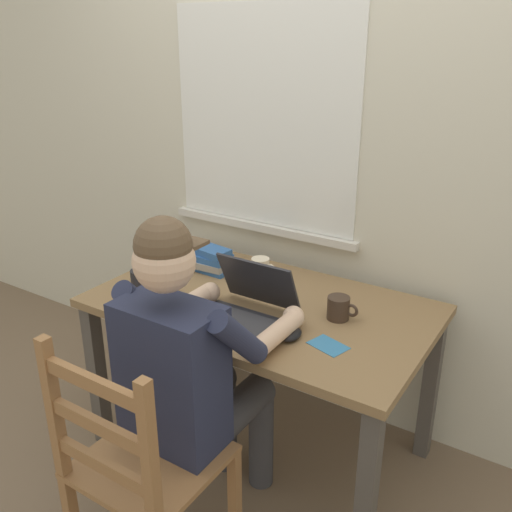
{
  "coord_description": "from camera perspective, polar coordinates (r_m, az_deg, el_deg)",
  "views": [
    {
      "loc": [
        1.07,
        -1.71,
        1.74
      ],
      "look_at": [
        0.01,
        -0.05,
        0.95
      ],
      "focal_mm": 39.01,
      "sensor_mm": 36.0,
      "label": 1
    }
  ],
  "objects": [
    {
      "name": "paper_pile_near_laptop",
      "position": [
        2.24,
        -8.89,
        -5.11
      ],
      "size": [
        0.23,
        0.18,
        0.01
      ],
      "primitive_type": "cube",
      "rotation": [
        0.0,
        0.0,
        0.13
      ],
      "color": "silver",
      "rests_on": "desk"
    },
    {
      "name": "computer_mouse",
      "position": [
        2.0,
        3.68,
        -8.05
      ],
      "size": [
        0.06,
        0.1,
        0.03
      ],
      "primitive_type": "ellipsoid",
      "color": "black",
      "rests_on": "desk"
    },
    {
      "name": "ground_plane",
      "position": [
        2.66,
        0.47,
        -18.86
      ],
      "size": [
        8.0,
        8.0,
        0.0
      ],
      "primitive_type": "plane",
      "color": "brown"
    },
    {
      "name": "seated_person",
      "position": [
        1.93,
        -6.5,
        -11.2
      ],
      "size": [
        0.5,
        0.6,
        1.25
      ],
      "color": "#232842",
      "rests_on": "ground"
    },
    {
      "name": "coffee_mug_white",
      "position": [
        2.46,
        0.5,
        -1.24
      ],
      "size": [
        0.12,
        0.08,
        0.09
      ],
      "color": "beige",
      "rests_on": "desk"
    },
    {
      "name": "coffee_mug_dark",
      "position": [
        2.13,
        8.5,
        -5.3
      ],
      "size": [
        0.12,
        0.09,
        0.09
      ],
      "color": "#38281E",
      "rests_on": "desk"
    },
    {
      "name": "paper_pile_back_corner",
      "position": [
        2.69,
        -5.69,
        -0.13
      ],
      "size": [
        0.2,
        0.17,
        0.01
      ],
      "primitive_type": "cube",
      "rotation": [
        0.0,
        0.0,
        0.02
      ],
      "color": "silver",
      "rests_on": "desk"
    },
    {
      "name": "book_stack_main",
      "position": [
        2.53,
        -4.66,
        -0.41
      ],
      "size": [
        0.2,
        0.14,
        0.11
      ],
      "color": "#2D5B9E",
      "rests_on": "desk"
    },
    {
      "name": "wooden_chair",
      "position": [
        1.9,
        -11.85,
        -20.62
      ],
      "size": [
        0.42,
        0.42,
        0.95
      ],
      "color": "olive",
      "rests_on": "ground"
    },
    {
      "name": "coffee_mug_spare",
      "position": [
        2.38,
        -11.64,
        -2.48
      ],
      "size": [
        0.13,
        0.09,
        0.09
      ],
      "color": "black",
      "rests_on": "desk"
    },
    {
      "name": "back_wall",
      "position": [
        2.48,
        6.53,
        11.57
      ],
      "size": [
        6.0,
        0.08,
        2.6
      ],
      "color": "beige",
      "rests_on": "ground"
    },
    {
      "name": "laptop",
      "position": [
        2.11,
        -1.17,
        -5.23
      ],
      "size": [
        0.33,
        0.32,
        0.22
      ],
      "color": "#232328",
      "rests_on": "desk"
    },
    {
      "name": "desk",
      "position": [
        2.3,
        0.52,
        -6.83
      ],
      "size": [
        1.35,
        0.8,
        0.73
      ],
      "color": "olive",
      "rests_on": "ground"
    },
    {
      "name": "landscape_photo_print",
      "position": [
        1.98,
        7.42,
        -9.08
      ],
      "size": [
        0.15,
        0.12,
        0.0
      ],
      "primitive_type": "cube",
      "rotation": [
        0.0,
        0.0,
        -0.28
      ],
      "color": "teal",
      "rests_on": "desk"
    }
  ]
}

